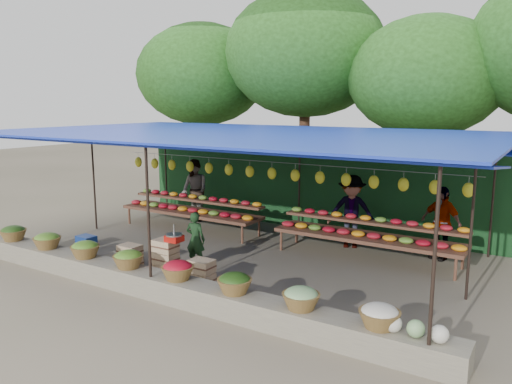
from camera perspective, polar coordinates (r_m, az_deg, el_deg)
The scene contains 16 objects.
ground at distance 11.45m, azimuth -1.75°, elevation -7.35°, with size 60.00×60.00×0.00m, color #635C48.
stone_curb at distance 9.34m, azimuth -11.25°, elevation -10.37°, with size 10.60×0.55×0.40m, color #675F52.
stall_canopy at distance 10.99m, azimuth -1.67°, elevation 6.19°, with size 10.80×6.60×2.82m.
produce_baskets at distance 9.29m, azimuth -11.79°, elevation -8.13°, with size 8.98×0.58×0.34m.
netting_backdrop at distance 13.83m, azimuth 5.44°, elevation 0.99°, with size 10.60×0.06×2.50m, color #1B4C21.
tree_row at distance 16.21m, azimuth 12.07°, elevation 14.40°, with size 16.51×5.50×7.12m.
fruit_table_left at distance 13.78m, azimuth -7.32°, elevation -1.80°, with size 4.21×0.95×0.93m.
fruit_table_right at distance 11.39m, azimuth 12.71°, elevation -4.52°, with size 4.21×0.95×0.93m.
crate_counter at distance 10.23m, azimuth -10.37°, elevation -7.85°, with size 2.35×0.34×0.77m.
weighing_scale at distance 9.91m, azimuth -9.34°, elevation -5.14°, with size 0.33×0.33×0.35m.
vendor_seated at distance 10.67m, azimuth -6.93°, elevation -5.40°, with size 0.43×0.29×1.19m, color #19371A.
customer_left at distance 14.71m, azimuth -7.04°, elevation 0.18°, with size 0.89×0.69×1.83m, color slate.
customer_mid at distance 12.16m, azimuth 10.84°, elevation -2.19°, with size 1.14×0.65×1.76m, color slate.
customer_right at distance 11.81m, azimuth 20.38°, elevation -3.32°, with size 0.96×0.40×1.64m, color slate.
blue_crate_front at distance 13.09m, azimuth -26.24°, elevation -5.52°, with size 0.48×0.35×0.29m, color navy.
blue_crate_back at distance 12.84m, azimuth -18.82°, elevation -5.34°, with size 0.45×0.32×0.27m, color navy.
Camera 1 is at (6.04, -9.10, 3.45)m, focal length 35.00 mm.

